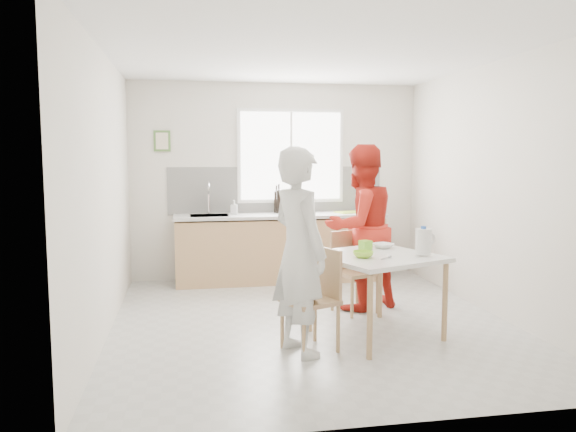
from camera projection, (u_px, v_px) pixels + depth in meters
The scene contains 21 objects.
ground at pixel (311, 322), 5.78m from camera, with size 4.50×4.50×0.00m, color #B7B7B2.
room_shell at pixel (312, 162), 5.60m from camera, with size 4.50×4.50×4.50m.
window at pixel (291, 156), 7.81m from camera, with size 1.50×0.06×1.30m.
backsplash at pixel (277, 190), 7.84m from camera, with size 3.00×0.02×0.65m, color white.
picture_frame at pixel (162, 141), 7.48m from camera, with size 0.22×0.03×0.28m.
kitchen_counter at pixel (280, 251), 7.64m from camera, with size 2.84×0.64×1.37m.
dining_table at pixel (376, 263), 5.26m from camera, with size 1.32×1.32×0.78m.
chair_left at pixel (316, 294), 4.93m from camera, with size 0.54×0.54×0.90m.
chair_far at pixel (351, 267), 6.16m from camera, with size 0.53×0.53×0.88m.
person_white at pixel (299, 252), 4.79m from camera, with size 0.65×0.43×1.78m, color silver.
person_red at pixel (360, 227), 6.22m from camera, with size 0.89×0.69×1.83m, color red.
bowl_green at pixel (363, 254), 5.11m from camera, with size 0.19×0.19×0.06m, color #97D932.
bowl_white at pixel (383, 246), 5.62m from camera, with size 0.20×0.20×0.05m, color white.
milk_jug at pixel (424, 241), 5.17m from camera, with size 0.20×0.15×0.26m.
green_box at pixel (365, 245), 5.54m from camera, with size 0.10×0.10×0.09m, color #73C32D.
spoon at pixel (386, 258), 5.03m from camera, with size 0.01×0.01×0.16m, color #A5A5AA.
cutting_board at pixel (349, 212), 7.77m from camera, with size 0.35×0.25×0.01m, color #AED130.
wine_bottle_a at pixel (279, 201), 7.69m from camera, with size 0.07×0.07×0.32m, color black.
wine_bottle_b at pixel (276, 202), 7.73m from camera, with size 0.07×0.07×0.30m, color black.
jar_amber at pixel (289, 207), 7.67m from camera, with size 0.06×0.06×0.16m, color brown.
soap_bottle at pixel (234, 207), 7.55m from camera, with size 0.09×0.09×0.19m, color #999999.
Camera 1 is at (-1.23, -5.49, 1.71)m, focal length 35.00 mm.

